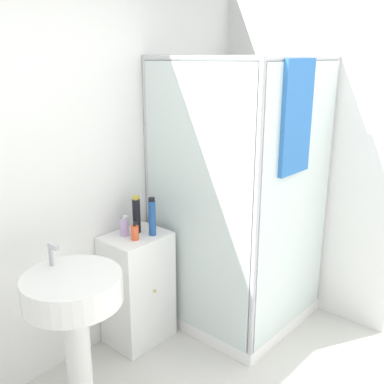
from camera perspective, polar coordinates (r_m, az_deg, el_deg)
wall_back at (r=2.79m, az=-17.38°, el=1.81°), size 6.40×0.06×2.50m
shower_enclosure at (r=3.36m, az=6.13°, el=-8.38°), size 0.96×0.99×1.94m
vanity_cabinet at (r=3.21m, az=-6.92°, el=-12.00°), size 0.42×0.35×0.79m
sink at (r=2.50m, az=-14.75°, el=-13.96°), size 0.52×0.52×0.99m
soap_dispenser at (r=2.95m, az=-7.28°, el=-5.11°), size 0.05×0.05×0.13m
shampoo_bottle_tall_black at (r=3.05m, az=-7.07°, el=-2.86°), size 0.05×0.05×0.26m
shampoo_bottle_blue at (r=2.98m, az=-5.09°, el=-3.17°), size 0.05×0.05×0.26m
lotion_bottle_white at (r=3.02m, az=-8.59°, el=-4.43°), size 0.06×0.06×0.14m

